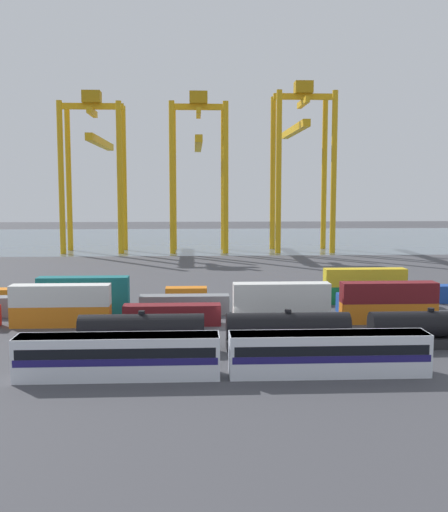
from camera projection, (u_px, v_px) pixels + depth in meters
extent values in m
plane|color=#424247|center=(215.00, 279.00, 113.77)|extent=(420.00, 420.00, 0.00)
cube|color=slate|center=(205.00, 239.00, 208.74)|extent=(400.00, 110.00, 0.01)
cube|color=silver|center=(118.00, 357.00, 53.56)|extent=(18.10, 3.10, 3.90)
cube|color=navy|center=(118.00, 358.00, 53.57)|extent=(17.74, 3.14, 0.64)
cube|color=black|center=(118.00, 349.00, 53.48)|extent=(17.37, 3.13, 0.90)
cube|color=slate|center=(118.00, 337.00, 53.37)|extent=(17.92, 2.85, 0.36)
cube|color=silver|center=(329.00, 354.00, 54.50)|extent=(18.10, 3.10, 3.90)
cube|color=navy|center=(329.00, 355.00, 54.51)|extent=(17.74, 3.14, 0.64)
cube|color=black|center=(329.00, 347.00, 54.43)|extent=(17.37, 3.13, 0.90)
cube|color=slate|center=(329.00, 335.00, 54.31)|extent=(17.92, 2.85, 0.36)
cube|color=#232326|center=(142.00, 346.00, 62.88)|extent=(13.03, 2.50, 1.10)
cylinder|color=black|center=(142.00, 327.00, 62.67)|extent=(13.03, 2.78, 2.78)
cylinder|color=black|center=(142.00, 313.00, 62.50)|extent=(0.70, 0.70, 0.36)
cube|color=#232326|center=(288.00, 344.00, 63.64)|extent=(13.03, 2.50, 1.10)
cylinder|color=black|center=(288.00, 326.00, 63.43)|extent=(13.03, 2.78, 2.78)
cylinder|color=black|center=(288.00, 311.00, 63.26)|extent=(0.70, 0.70, 0.36)
cube|color=#232326|center=(430.00, 342.00, 64.40)|extent=(13.03, 2.50, 1.10)
cylinder|color=black|center=(430.00, 324.00, 64.19)|extent=(13.03, 2.78, 2.78)
cylinder|color=black|center=(431.00, 310.00, 64.02)|extent=(0.70, 0.70, 0.36)
cube|color=orange|center=(61.00, 316.00, 74.12)|extent=(12.10, 2.44, 2.60)
cube|color=silver|center=(61.00, 295.00, 73.83)|extent=(12.10, 2.44, 2.60)
cube|color=maroon|center=(172.00, 315.00, 74.79)|extent=(12.10, 2.44, 2.60)
cube|color=silver|center=(281.00, 314.00, 75.47)|extent=(12.10, 2.44, 2.60)
cube|color=silver|center=(281.00, 293.00, 75.19)|extent=(12.10, 2.44, 2.60)
cube|color=orange|center=(388.00, 313.00, 76.15)|extent=(12.10, 2.44, 2.60)
cube|color=maroon|center=(389.00, 292.00, 75.87)|extent=(12.10, 2.44, 2.60)
cube|color=#146066|center=(84.00, 306.00, 80.79)|extent=(12.10, 2.44, 2.60)
cube|color=#146066|center=(83.00, 286.00, 80.51)|extent=(12.10, 2.44, 2.60)
cube|color=slate|center=(185.00, 305.00, 81.46)|extent=(12.10, 2.44, 2.60)
cube|color=#146066|center=(284.00, 304.00, 82.13)|extent=(6.04, 2.44, 2.60)
cube|color=#1C4299|center=(381.00, 303.00, 82.80)|extent=(12.10, 2.44, 2.60)
cube|color=orange|center=(3.00, 298.00, 86.75)|extent=(12.10, 2.44, 2.60)
cube|color=#146066|center=(95.00, 297.00, 87.41)|extent=(6.04, 2.44, 2.60)
cube|color=orange|center=(186.00, 296.00, 88.07)|extent=(6.04, 2.44, 2.60)
cube|color=#146066|center=(276.00, 295.00, 88.72)|extent=(12.10, 2.44, 2.60)
cube|color=#197538|center=(365.00, 294.00, 89.38)|extent=(12.10, 2.44, 2.60)
cube|color=gold|center=(365.00, 277.00, 89.10)|extent=(12.10, 2.44, 2.60)
cylinder|color=gold|center=(61.00, 178.00, 157.18)|extent=(1.50, 1.50, 39.86)
cylinder|color=gold|center=(120.00, 178.00, 157.94)|extent=(1.50, 1.50, 39.86)
cylinder|color=gold|center=(69.00, 179.00, 166.60)|extent=(1.50, 1.50, 39.86)
cylinder|color=gold|center=(124.00, 179.00, 167.36)|extent=(1.50, 1.50, 39.86)
cube|color=gold|center=(92.00, 106.00, 160.19)|extent=(16.85, 1.20, 1.60)
cube|color=gold|center=(92.00, 112.00, 160.36)|extent=(1.20, 11.09, 1.60)
cube|color=gold|center=(101.00, 143.00, 175.43)|extent=(2.00, 41.21, 2.00)
cube|color=#A77A10|center=(92.00, 97.00, 159.93)|extent=(4.80, 4.00, 3.20)
cylinder|color=gold|center=(172.00, 178.00, 157.86)|extent=(1.50, 1.50, 39.89)
cylinder|color=gold|center=(226.00, 178.00, 158.56)|extent=(1.50, 1.50, 39.89)
cylinder|color=gold|center=(174.00, 179.00, 168.80)|extent=(1.50, 1.50, 39.89)
cylinder|color=gold|center=(224.00, 179.00, 169.50)|extent=(1.50, 1.50, 39.89)
cube|color=gold|center=(198.00, 107.00, 161.60)|extent=(15.67, 1.20, 1.60)
cube|color=gold|center=(198.00, 113.00, 161.77)|extent=(1.20, 12.62, 1.60)
cube|color=gold|center=(198.00, 144.00, 176.94)|extent=(2.00, 41.39, 2.00)
cube|color=#A77A10|center=(198.00, 98.00, 161.34)|extent=(4.80, 4.00, 3.20)
cylinder|color=gold|center=(279.00, 173.00, 158.72)|extent=(1.50, 1.50, 42.82)
cylinder|color=gold|center=(334.00, 173.00, 159.45)|extent=(1.50, 1.50, 42.82)
cylinder|color=gold|center=(273.00, 174.00, 170.40)|extent=(1.50, 1.50, 42.82)
cylinder|color=gold|center=(324.00, 174.00, 171.13)|extent=(1.50, 1.50, 42.82)
cube|color=gold|center=(303.00, 97.00, 162.69)|extent=(16.35, 1.20, 1.60)
cube|color=gold|center=(303.00, 103.00, 162.86)|extent=(1.20, 13.37, 1.60)
cube|color=gold|center=(295.00, 130.00, 177.06)|extent=(2.00, 38.99, 2.00)
cube|color=#A77A10|center=(303.00, 88.00, 162.43)|extent=(4.80, 4.00, 3.20)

